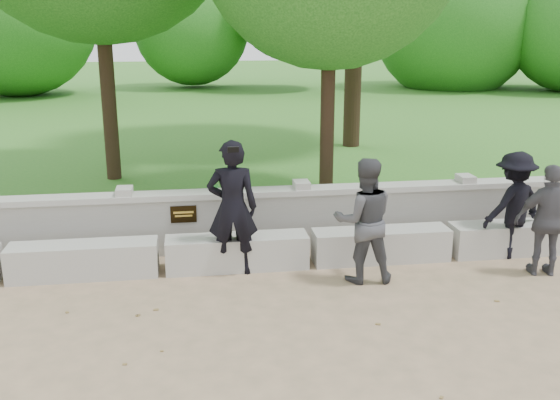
# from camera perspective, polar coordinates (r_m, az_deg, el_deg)

# --- Properties ---
(ground) EXTENTS (80.00, 80.00, 0.00)m
(ground) POSITION_cam_1_polar(r_m,az_deg,el_deg) (6.78, -11.23, -12.54)
(ground) COLOR tan
(ground) RESTS_ON ground
(lawn) EXTENTS (40.00, 22.00, 0.25)m
(lawn) POSITION_cam_1_polar(r_m,az_deg,el_deg) (20.21, -9.53, 6.91)
(lawn) COLOR #2E7123
(lawn) RESTS_ON ground
(concrete_bench) EXTENTS (11.90, 0.45, 0.45)m
(concrete_bench) POSITION_cam_1_polar(r_m,az_deg,el_deg) (8.42, -10.75, -5.06)
(concrete_bench) COLOR #B1AEA7
(concrete_bench) RESTS_ON ground
(parapet_wall) EXTENTS (12.50, 0.35, 0.90)m
(parapet_wall) POSITION_cam_1_polar(r_m,az_deg,el_deg) (9.00, -10.67, -2.06)
(parapet_wall) COLOR #A6A49D
(parapet_wall) RESTS_ON ground
(man_main) EXTENTS (0.69, 0.61, 1.79)m
(man_main) POSITION_cam_1_polar(r_m,az_deg,el_deg) (8.07, -4.37, -0.71)
(man_main) COLOR black
(man_main) RESTS_ON ground
(visitor_left) EXTENTS (0.81, 0.65, 1.61)m
(visitor_left) POSITION_cam_1_polar(r_m,az_deg,el_deg) (7.91, 7.69, -1.87)
(visitor_left) COLOR #404145
(visitor_left) RESTS_ON ground
(visitor_mid) EXTENTS (1.10, 0.84, 1.51)m
(visitor_mid) POSITION_cam_1_polar(r_m,az_deg,el_deg) (9.27, 20.56, -0.43)
(visitor_mid) COLOR black
(visitor_mid) RESTS_ON ground
(visitor_right) EXTENTS (0.92, 0.52, 1.48)m
(visitor_right) POSITION_cam_1_polar(r_m,az_deg,el_deg) (8.76, 23.36, -1.74)
(visitor_right) COLOR #46454B
(visitor_right) RESTS_ON ground
(shrub_b) EXTENTS (0.37, 0.39, 0.55)m
(shrub_b) POSITION_cam_1_polar(r_m,az_deg,el_deg) (9.65, -6.12, -0.27)
(shrub_b) COLOR #2E8732
(shrub_b) RESTS_ON lawn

